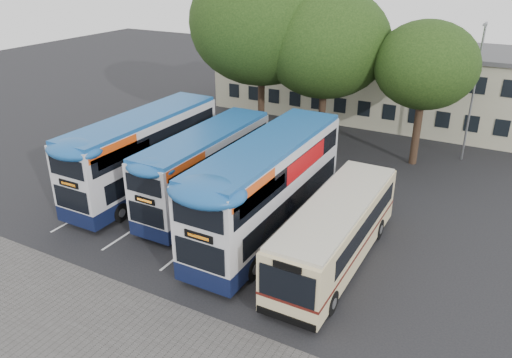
{
  "coord_description": "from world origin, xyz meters",
  "views": [
    {
      "loc": [
        8.91,
        -14.7,
        12.84
      ],
      "look_at": [
        -1.89,
        5.0,
        2.71
      ],
      "focal_mm": 35.0,
      "sensor_mm": 36.0,
      "label": 1
    }
  ],
  "objects_px": {
    "bus_dd_left": "(145,150)",
    "tree_mid": "(326,43)",
    "lamp_post": "(474,86)",
    "bus_single": "(337,228)",
    "tree_left": "(262,23)",
    "tree_right": "(426,65)",
    "bus_dd_right": "(268,184)",
    "bus_dd_mid": "(206,165)"
  },
  "relations": [
    {
      "from": "tree_right",
      "to": "bus_dd_right",
      "type": "relative_size",
      "value": 0.8
    },
    {
      "from": "lamp_post",
      "to": "bus_single",
      "type": "relative_size",
      "value": 0.89
    },
    {
      "from": "tree_mid",
      "to": "tree_right",
      "type": "distance_m",
      "value": 6.7
    },
    {
      "from": "tree_right",
      "to": "bus_dd_mid",
      "type": "height_order",
      "value": "tree_right"
    },
    {
      "from": "bus_dd_left",
      "to": "tree_right",
      "type": "bearing_deg",
      "value": 42.78
    },
    {
      "from": "bus_dd_mid",
      "to": "lamp_post",
      "type": "bearing_deg",
      "value": 50.36
    },
    {
      "from": "bus_dd_left",
      "to": "bus_single",
      "type": "relative_size",
      "value": 1.09
    },
    {
      "from": "bus_dd_left",
      "to": "bus_dd_mid",
      "type": "height_order",
      "value": "bus_dd_left"
    },
    {
      "from": "tree_right",
      "to": "bus_dd_right",
      "type": "distance_m",
      "value": 14.09
    },
    {
      "from": "bus_dd_left",
      "to": "bus_single",
      "type": "height_order",
      "value": "bus_dd_left"
    },
    {
      "from": "tree_left",
      "to": "bus_dd_right",
      "type": "relative_size",
      "value": 1.1
    },
    {
      "from": "bus_dd_right",
      "to": "tree_left",
      "type": "bearing_deg",
      "value": 119.54
    },
    {
      "from": "tree_right",
      "to": "bus_dd_mid",
      "type": "bearing_deg",
      "value": -127.01
    },
    {
      "from": "tree_left",
      "to": "bus_dd_mid",
      "type": "distance_m",
      "value": 13.01
    },
    {
      "from": "tree_left",
      "to": "bus_dd_right",
      "type": "height_order",
      "value": "tree_left"
    },
    {
      "from": "tree_right",
      "to": "bus_single",
      "type": "xyz_separation_m",
      "value": [
        -0.44,
        -13.66,
        -4.84
      ]
    },
    {
      "from": "lamp_post",
      "to": "bus_dd_left",
      "type": "bearing_deg",
      "value": -137.74
    },
    {
      "from": "tree_mid",
      "to": "bus_dd_left",
      "type": "relative_size",
      "value": 1.0
    },
    {
      "from": "tree_left",
      "to": "bus_dd_left",
      "type": "distance_m",
      "value": 12.97
    },
    {
      "from": "bus_dd_mid",
      "to": "bus_single",
      "type": "relative_size",
      "value": 0.99
    },
    {
      "from": "tree_left",
      "to": "bus_single",
      "type": "bearing_deg",
      "value": -50.46
    },
    {
      "from": "tree_left",
      "to": "bus_single",
      "type": "distance_m",
      "value": 18.41
    },
    {
      "from": "tree_left",
      "to": "bus_single",
      "type": "height_order",
      "value": "tree_left"
    },
    {
      "from": "bus_dd_left",
      "to": "tree_mid",
      "type": "bearing_deg",
      "value": 62.36
    },
    {
      "from": "tree_right",
      "to": "tree_mid",
      "type": "bearing_deg",
      "value": -179.51
    },
    {
      "from": "bus_dd_mid",
      "to": "bus_dd_right",
      "type": "xyz_separation_m",
      "value": [
        4.43,
        -1.23,
        0.35
      ]
    },
    {
      "from": "tree_mid",
      "to": "bus_dd_mid",
      "type": "height_order",
      "value": "tree_mid"
    },
    {
      "from": "bus_dd_right",
      "to": "bus_single",
      "type": "height_order",
      "value": "bus_dd_right"
    },
    {
      "from": "tree_left",
      "to": "bus_dd_mid",
      "type": "relative_size",
      "value": 1.27
    },
    {
      "from": "bus_dd_mid",
      "to": "bus_single",
      "type": "distance_m",
      "value": 8.58
    },
    {
      "from": "lamp_post",
      "to": "tree_right",
      "type": "bearing_deg",
      "value": -140.24
    },
    {
      "from": "bus_dd_mid",
      "to": "tree_left",
      "type": "bearing_deg",
      "value": 103.04
    },
    {
      "from": "tree_mid",
      "to": "bus_dd_mid",
      "type": "relative_size",
      "value": 1.1
    },
    {
      "from": "bus_dd_left",
      "to": "bus_single",
      "type": "xyz_separation_m",
      "value": [
        12.4,
        -1.78,
        -0.82
      ]
    },
    {
      "from": "tree_left",
      "to": "tree_right",
      "type": "xyz_separation_m",
      "value": [
        11.34,
        0.46,
        -1.94
      ]
    },
    {
      "from": "bus_single",
      "to": "tree_mid",
      "type": "bearing_deg",
      "value": 114.52
    },
    {
      "from": "bus_single",
      "to": "bus_dd_right",
      "type": "bearing_deg",
      "value": 168.07
    },
    {
      "from": "tree_right",
      "to": "bus_dd_left",
      "type": "relative_size",
      "value": 0.84
    },
    {
      "from": "tree_left",
      "to": "tree_right",
      "type": "bearing_deg",
      "value": 2.31
    },
    {
      "from": "tree_left",
      "to": "bus_dd_mid",
      "type": "bearing_deg",
      "value": -76.96
    },
    {
      "from": "tree_left",
      "to": "tree_right",
      "type": "height_order",
      "value": "tree_left"
    },
    {
      "from": "tree_right",
      "to": "bus_dd_left",
      "type": "xyz_separation_m",
      "value": [
        -12.84,
        -11.88,
        -4.02
      ]
    }
  ]
}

